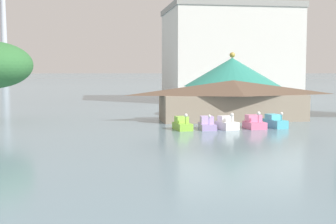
{
  "coord_description": "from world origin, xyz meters",
  "views": [
    {
      "loc": [
        -1.92,
        -11.52,
        5.71
      ],
      "look_at": [
        3.09,
        19.72,
        2.94
      ],
      "focal_mm": 50.63,
      "sensor_mm": 36.0,
      "label": 1
    }
  ],
  "objects_px": {
    "pedal_boat_lavender": "(207,124)",
    "pedal_boat_white": "(227,124)",
    "pedal_boat_lime": "(182,124)",
    "background_building_block": "(228,54)",
    "pedal_boat_cyan": "(274,122)",
    "pedal_boat_pink": "(254,123)",
    "boathouse": "(233,99)",
    "green_roof_pavilion": "(232,83)"
  },
  "relations": [
    {
      "from": "pedal_boat_pink",
      "to": "boathouse",
      "type": "relative_size",
      "value": 0.14
    },
    {
      "from": "pedal_boat_lavender",
      "to": "pedal_boat_cyan",
      "type": "height_order",
      "value": "pedal_boat_cyan"
    },
    {
      "from": "pedal_boat_lavender",
      "to": "pedal_boat_white",
      "type": "xyz_separation_m",
      "value": [
        1.89,
        -0.32,
        0.04
      ]
    },
    {
      "from": "pedal_boat_white",
      "to": "background_building_block",
      "type": "bearing_deg",
      "value": 150.42
    },
    {
      "from": "boathouse",
      "to": "pedal_boat_lime",
      "type": "bearing_deg",
      "value": -134.23
    },
    {
      "from": "background_building_block",
      "to": "pedal_boat_cyan",
      "type": "bearing_deg",
      "value": -99.96
    },
    {
      "from": "pedal_boat_white",
      "to": "pedal_boat_cyan",
      "type": "distance_m",
      "value": 5.21
    },
    {
      "from": "pedal_boat_lavender",
      "to": "background_building_block",
      "type": "relative_size",
      "value": 0.12
    },
    {
      "from": "pedal_boat_cyan",
      "to": "background_building_block",
      "type": "height_order",
      "value": "background_building_block"
    },
    {
      "from": "boathouse",
      "to": "background_building_block",
      "type": "relative_size",
      "value": 0.77
    },
    {
      "from": "pedal_boat_white",
      "to": "pedal_boat_pink",
      "type": "height_order",
      "value": "pedal_boat_pink"
    },
    {
      "from": "pedal_boat_white",
      "to": "green_roof_pavilion",
      "type": "distance_m",
      "value": 14.91
    },
    {
      "from": "pedal_boat_lime",
      "to": "pedal_boat_cyan",
      "type": "distance_m",
      "value": 9.56
    },
    {
      "from": "pedal_boat_white",
      "to": "pedal_boat_lavender",
      "type": "bearing_deg",
      "value": -112.67
    },
    {
      "from": "pedal_boat_lavender",
      "to": "pedal_boat_cyan",
      "type": "distance_m",
      "value": 7.06
    },
    {
      "from": "pedal_boat_cyan",
      "to": "boathouse",
      "type": "xyz_separation_m",
      "value": [
        -2.18,
        7.14,
        1.89
      ]
    },
    {
      "from": "pedal_boat_lavender",
      "to": "pedal_boat_white",
      "type": "relative_size",
      "value": 1.1
    },
    {
      "from": "pedal_boat_white",
      "to": "green_roof_pavilion",
      "type": "height_order",
      "value": "green_roof_pavilion"
    },
    {
      "from": "pedal_boat_white",
      "to": "boathouse",
      "type": "distance_m",
      "value": 8.58
    },
    {
      "from": "pedal_boat_lime",
      "to": "green_roof_pavilion",
      "type": "distance_m",
      "value": 16.6
    },
    {
      "from": "pedal_boat_cyan",
      "to": "background_building_block",
      "type": "relative_size",
      "value": 0.14
    },
    {
      "from": "pedal_boat_pink",
      "to": "pedal_boat_lavender",
      "type": "bearing_deg",
      "value": -94.35
    },
    {
      "from": "pedal_boat_white",
      "to": "boathouse",
      "type": "height_order",
      "value": "boathouse"
    },
    {
      "from": "pedal_boat_lavender",
      "to": "boathouse",
      "type": "distance_m",
      "value": 9.16
    },
    {
      "from": "pedal_boat_lime",
      "to": "background_building_block",
      "type": "height_order",
      "value": "background_building_block"
    },
    {
      "from": "pedal_boat_lavender",
      "to": "green_roof_pavilion",
      "type": "distance_m",
      "value": 15.33
    },
    {
      "from": "pedal_boat_lime",
      "to": "boathouse",
      "type": "distance_m",
      "value": 10.74
    },
    {
      "from": "pedal_boat_white",
      "to": "pedal_boat_cyan",
      "type": "height_order",
      "value": "pedal_boat_white"
    },
    {
      "from": "pedal_boat_lavender",
      "to": "background_building_block",
      "type": "height_order",
      "value": "background_building_block"
    },
    {
      "from": "pedal_boat_pink",
      "to": "green_roof_pavilion",
      "type": "relative_size",
      "value": 0.21
    },
    {
      "from": "pedal_boat_cyan",
      "to": "pedal_boat_lavender",
      "type": "bearing_deg",
      "value": -97.62
    },
    {
      "from": "pedal_boat_lime",
      "to": "green_roof_pavilion",
      "type": "xyz_separation_m",
      "value": [
        9.01,
        13.47,
        3.57
      ]
    },
    {
      "from": "pedal_boat_lime",
      "to": "green_roof_pavilion",
      "type": "relative_size",
      "value": 0.22
    },
    {
      "from": "pedal_boat_lime",
      "to": "background_building_block",
      "type": "bearing_deg",
      "value": 151.46
    },
    {
      "from": "pedal_boat_lime",
      "to": "pedal_boat_white",
      "type": "distance_m",
      "value": 4.39
    },
    {
      "from": "pedal_boat_pink",
      "to": "background_building_block",
      "type": "bearing_deg",
      "value": 164.48
    },
    {
      "from": "pedal_boat_white",
      "to": "pedal_boat_cyan",
      "type": "xyz_separation_m",
      "value": [
        5.17,
        0.68,
        0.0
      ]
    },
    {
      "from": "pedal_boat_lavender",
      "to": "boathouse",
      "type": "bearing_deg",
      "value": 151.41
    },
    {
      "from": "pedal_boat_lavender",
      "to": "pedal_boat_white",
      "type": "distance_m",
      "value": 1.92
    },
    {
      "from": "pedal_boat_lavender",
      "to": "background_building_block",
      "type": "bearing_deg",
      "value": 165.6
    },
    {
      "from": "pedal_boat_lime",
      "to": "boathouse",
      "type": "xyz_separation_m",
      "value": [
        7.37,
        7.57,
        1.92
      ]
    },
    {
      "from": "pedal_boat_lavender",
      "to": "green_roof_pavilion",
      "type": "bearing_deg",
      "value": 158.52
    }
  ]
}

